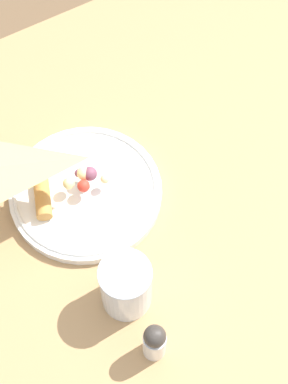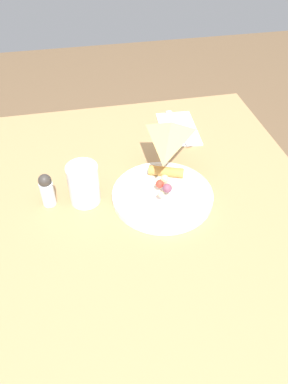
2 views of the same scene
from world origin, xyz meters
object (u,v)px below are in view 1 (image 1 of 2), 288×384
Objects in this scene: dining_table at (198,202)px; milk_glass at (126,286)px; plate_pizza at (86,190)px; pepper_shaker at (154,342)px.

milk_glass is (0.20, 0.11, 0.14)m from dining_table.
pepper_shaker is (0.04, 0.26, 0.03)m from plate_pizza.
dining_table is 0.21m from plate_pizza.
plate_pizza is 0.26m from pepper_shaker.
dining_table is at bearing 159.26° from plate_pizza.
milk_glass is (0.03, 0.18, 0.03)m from plate_pizza.
plate_pizza is 0.18m from milk_glass.
plate_pizza is 2.39× the size of milk_glass.
milk_glass reaches higher than dining_table.
milk_glass is 0.08m from pepper_shaker.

